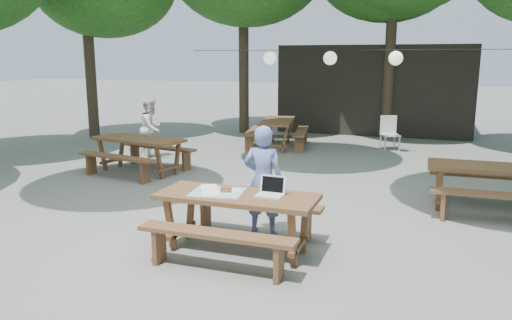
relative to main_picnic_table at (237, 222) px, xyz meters
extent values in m
plane|color=#63635E|center=(-0.12, 1.13, -0.39)|extent=(80.00, 80.00, 0.00)
cube|color=black|center=(0.38, 11.63, 1.01)|extent=(6.00, 3.00, 2.80)
cube|color=brown|center=(0.00, 0.00, 0.33)|extent=(2.00, 0.80, 0.06)
cube|color=brown|center=(0.00, -0.65, 0.06)|extent=(1.90, 0.28, 0.05)
cube|color=brown|center=(0.00, 0.65, 0.06)|extent=(1.90, 0.28, 0.05)
cube|color=brown|center=(0.00, 0.00, -0.04)|extent=(1.70, 0.70, 0.69)
cube|color=brown|center=(-3.62, 3.41, 0.33)|extent=(2.11, 1.15, 0.06)
cube|color=brown|center=(-3.73, 2.77, 0.06)|extent=(1.92, 0.62, 0.05)
cube|color=brown|center=(-3.50, 4.04, 0.06)|extent=(1.92, 0.62, 0.05)
cube|color=brown|center=(-3.62, 3.41, -0.04)|extent=(1.80, 1.00, 0.69)
cube|color=brown|center=(3.20, 2.89, 0.33)|extent=(2.01, 0.84, 0.06)
cube|color=brown|center=(3.21, 2.24, 0.06)|extent=(1.90, 0.31, 0.05)
cube|color=brown|center=(3.19, 3.54, 0.06)|extent=(1.90, 0.31, 0.05)
cube|color=brown|center=(3.20, 2.89, -0.04)|extent=(1.71, 0.73, 0.69)
cube|color=brown|center=(-1.75, 7.32, 0.33)|extent=(1.16, 2.11, 0.06)
cube|color=brown|center=(-1.11, 7.44, 0.06)|extent=(0.63, 1.92, 0.05)
cube|color=brown|center=(-2.39, 7.20, 0.06)|extent=(0.63, 1.92, 0.05)
cube|color=brown|center=(-1.75, 7.32, -0.04)|extent=(1.00, 1.80, 0.69)
imported|color=#697AC0|center=(0.10, 0.73, 0.38)|extent=(0.57, 0.39, 1.53)
imported|color=white|center=(-4.22, 4.92, 0.34)|extent=(0.58, 0.73, 1.46)
cube|color=silver|center=(1.19, 7.94, 0.01)|extent=(0.58, 0.58, 0.04)
cube|color=silver|center=(1.11, 8.12, 0.27)|extent=(0.42, 0.21, 0.48)
cube|color=silver|center=(1.19, 7.94, -0.20)|extent=(0.55, 0.55, 0.38)
cube|color=white|center=(0.41, 0.05, 0.37)|extent=(0.34, 0.24, 0.02)
cube|color=white|center=(0.41, 0.16, 0.49)|extent=(0.33, 0.07, 0.23)
cube|color=black|center=(0.41, 0.16, 0.49)|extent=(0.28, 0.06, 0.19)
cube|color=teal|center=(-0.27, 0.00, 0.37)|extent=(0.72, 0.64, 0.01)
cube|color=white|center=(-0.34, -0.06, 0.37)|extent=(0.30, 0.35, 0.00)
cube|color=white|center=(-0.13, 0.05, 0.37)|extent=(0.28, 0.34, 0.00)
cube|color=white|center=(-0.46, 0.16, 0.38)|extent=(0.31, 0.36, 0.00)
cube|color=brown|center=(-0.16, 0.02, 0.41)|extent=(0.15, 0.12, 0.06)
cylinder|color=black|center=(0.38, 7.13, 2.21)|extent=(9.00, 0.02, 0.02)
sphere|color=white|center=(-1.92, 7.13, 2.01)|extent=(0.34, 0.34, 0.34)
sphere|color=white|center=(-0.32, 7.13, 2.01)|extent=(0.34, 0.34, 0.34)
sphere|color=white|center=(1.28, 7.13, 2.01)|extent=(0.34, 0.34, 0.34)
cylinder|color=#2D2319|center=(-7.62, 7.13, 2.02)|extent=(0.32, 0.32, 4.82)
cylinder|color=#2D2319|center=(-3.62, 9.63, 2.05)|extent=(0.32, 0.32, 4.88)
cylinder|color=#2D2319|center=(0.88, 10.13, 2.18)|extent=(0.32, 0.32, 5.14)
camera|label=1|loc=(2.24, -5.56, 2.04)|focal=35.00mm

